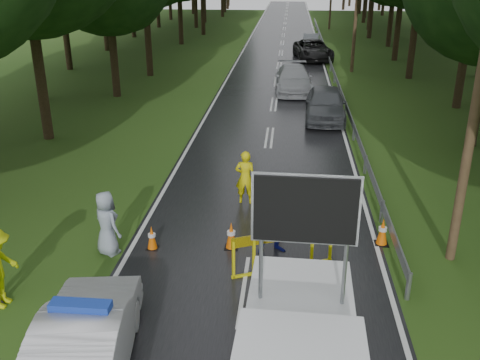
# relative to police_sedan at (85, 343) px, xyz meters

# --- Properties ---
(ground) EXTENTS (160.00, 160.00, 0.00)m
(ground) POSITION_rel_police_sedan_xyz_m (2.80, 3.06, -0.74)
(ground) COLOR #274B15
(ground) RESTS_ON ground
(road) EXTENTS (7.00, 140.00, 0.02)m
(road) POSITION_rel_police_sedan_xyz_m (2.80, 33.06, -0.73)
(road) COLOR black
(road) RESTS_ON ground
(guardrail) EXTENTS (0.12, 60.06, 0.70)m
(guardrail) POSITION_rel_police_sedan_xyz_m (6.50, 32.72, -0.19)
(guardrail) COLOR gray
(guardrail) RESTS_ON ground
(police_sedan) EXTENTS (2.19, 4.65, 1.62)m
(police_sedan) POSITION_rel_police_sedan_xyz_m (0.00, 0.00, 0.00)
(police_sedan) COLOR silver
(police_sedan) RESTS_ON ground
(work_truck) EXTENTS (2.26, 4.81, 3.79)m
(work_truck) POSITION_rel_police_sedan_xyz_m (3.93, -0.17, 0.29)
(work_truck) COLOR gray
(work_truck) RESTS_ON ground
(barrier) EXTENTS (2.53, 1.14, 1.13)m
(barrier) POSITION_rel_police_sedan_xyz_m (3.60, 4.06, 0.11)
(barrier) COLOR #D3CC0B
(barrier) RESTS_ON ground
(officer) EXTENTS (0.65, 0.43, 1.78)m
(officer) POSITION_rel_police_sedan_xyz_m (2.30, 8.06, 0.15)
(officer) COLOR #D8CC0B
(officer) RESTS_ON ground
(civilian) EXTENTS (1.14, 0.99, 2.00)m
(civilian) POSITION_rel_police_sedan_xyz_m (3.38, 4.95, 0.26)
(civilian) COLOR #171D96
(civilian) RESTS_ON ground
(bystander_right) EXTENTS (1.04, 0.98, 1.79)m
(bystander_right) POSITION_rel_police_sedan_xyz_m (-1.07, 4.49, 0.15)
(bystander_right) COLOR #8894A3
(bystander_right) RESTS_ON ground
(queue_car_first) EXTENTS (2.08, 4.83, 1.62)m
(queue_car_first) POSITION_rel_police_sedan_xyz_m (5.40, 18.23, 0.07)
(queue_car_first) COLOR #3E4145
(queue_car_first) RESTS_ON ground
(queue_car_second) EXTENTS (2.37, 5.31, 1.51)m
(queue_car_second) POSITION_rel_police_sedan_xyz_m (3.85, 24.31, 0.02)
(queue_car_second) COLOR gray
(queue_car_second) RESTS_ON ground
(queue_car_third) EXTENTS (3.35, 5.94, 1.57)m
(queue_car_third) POSITION_rel_police_sedan_xyz_m (5.40, 35.78, 0.04)
(queue_car_third) COLOR black
(queue_car_third) RESTS_ON ground
(queue_car_fourth) EXTENTS (1.50, 3.94, 1.28)m
(queue_car_fourth) POSITION_rel_police_sedan_xyz_m (5.40, 41.78, -0.10)
(queue_car_fourth) COLOR #46494E
(queue_car_fourth) RESTS_ON ground
(cone_near_left) EXTENTS (0.36, 0.36, 0.77)m
(cone_near_left) POSITION_rel_police_sedan_xyz_m (-0.70, 2.06, -0.37)
(cone_near_left) COLOR black
(cone_near_left) RESTS_ON ground
(cone_center) EXTENTS (0.37, 0.37, 0.79)m
(cone_center) POSITION_rel_police_sedan_xyz_m (2.17, 5.06, -0.36)
(cone_center) COLOR black
(cone_center) RESTS_ON ground
(cone_far) EXTENTS (0.34, 0.34, 0.73)m
(cone_far) POSITION_rel_police_sedan_xyz_m (3.48, 6.37, -0.39)
(cone_far) COLOR black
(cone_far) RESTS_ON ground
(cone_left_mid) EXTENTS (0.33, 0.33, 0.70)m
(cone_left_mid) POSITION_rel_police_sedan_xyz_m (0.03, 4.82, -0.40)
(cone_left_mid) COLOR black
(cone_left_mid) RESTS_ON ground
(cone_right) EXTENTS (0.38, 0.38, 0.80)m
(cone_right) POSITION_rel_police_sedan_xyz_m (6.30, 5.66, -0.36)
(cone_right) COLOR black
(cone_right) RESTS_ON ground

